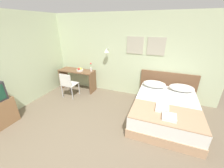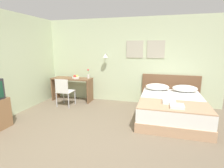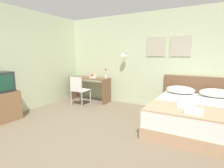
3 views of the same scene
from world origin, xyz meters
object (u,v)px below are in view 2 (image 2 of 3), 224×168
Objects in this scene: bed at (171,109)px; desk_chair at (64,90)px; folded_towel_near_foot at (169,101)px; desk at (72,85)px; fruit_bowl at (76,77)px; headboard at (170,90)px; flower_vase at (88,75)px; folded_towel_mid_bed at (177,106)px; pillow_left at (157,87)px; pillow_right at (185,88)px; throw_blanket at (174,106)px.

desk_chair is (-3.05, 0.07, 0.25)m from bed.
desk is at bearing 159.10° from folded_towel_near_foot.
fruit_bowl is at bearing 81.02° from desk_chair.
flower_vase is at bearing -174.24° from headboard.
desk is at bearing 155.62° from folded_towel_mid_bed.
headboard reaches higher than pillow_left.
headboard reaches higher than desk.
folded_towel_mid_bed is 3.48m from desk.
folded_towel_mid_bed is 3.21m from desk_chair.
fruit_bowl is (-2.86, 1.12, 0.23)m from folded_towel_near_foot.
desk_chair is at bearing -84.02° from desk.
flower_vase is (-2.62, 1.51, 0.30)m from folded_towel_mid_bed.
headboard is 7.19× the size of fruit_bowl.
flower_vase reaches higher than pillow_right.
bed is 6.54× the size of flower_vase.
desk_chair is 0.94m from flower_vase.
desk_chair is at bearing -162.40° from headboard.
throw_blanket is at bearing -90.00° from bed.
pillow_left is (-0.38, 0.77, 0.36)m from bed.
folded_towel_near_foot is at bearing -111.18° from pillow_right.
desk is at bearing 95.98° from desk_chair.
throw_blanket is (-0.38, -1.35, -0.09)m from pillow_right.
flower_vase reaches higher than pillow_left.
desk_chair is 2.78× the size of flower_vase.
flower_vase is (-2.47, 1.23, 0.30)m from folded_towel_near_foot.
desk is (-3.12, 1.30, 0.00)m from throw_blanket.
folded_towel_mid_bed is at bearing -62.58° from folded_towel_near_foot.
flower_vase is (-2.94, 0.02, 0.25)m from pillow_right.
throw_blanket is (0.00, -0.59, 0.28)m from bed.
pillow_left is 1.55m from folded_towel_mid_bed.
throw_blanket is at bearing -23.06° from fruit_bowl.
fruit_bowl is (-2.96, 1.26, 0.27)m from throw_blanket.
fruit_bowl is 0.75× the size of flower_vase.
bed is at bearing -90.00° from headboard.
fruit_bowl is (-3.01, 1.40, 0.23)m from folded_towel_mid_bed.
throw_blanket is at bearing -74.39° from pillow_left.
bed is 0.55m from folded_towel_near_foot.
pillow_right is 2.95m from flower_vase.
headboard reaches higher than folded_towel_mid_bed.
folded_towel_near_foot is at bearing 122.87° from throw_blanket.
desk is 1.53× the size of desk_chair.
pillow_right is at bearing 77.82° from folded_towel_mid_bed.
desk reaches higher than throw_blanket.
fruit_bowl reaches higher than pillow_left.
pillow_right is (0.38, -0.27, 0.15)m from headboard.
pillow_left reaches higher than folded_towel_mid_bed.
folded_towel_mid_bed is at bearing -73.83° from pillow_left.
folded_towel_mid_bed is at bearing -85.65° from bed.
fruit_bowl is at bearing 167.19° from bed.
folded_towel_mid_bed is 0.32× the size of desk_chair.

